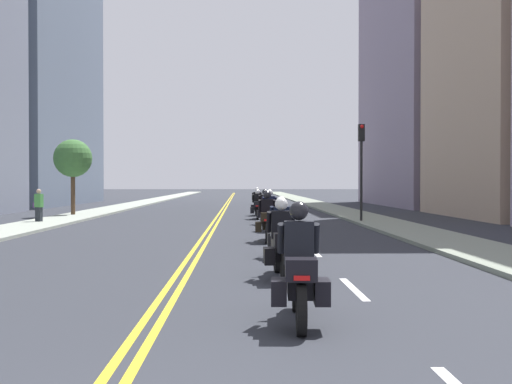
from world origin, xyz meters
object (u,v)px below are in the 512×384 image
Objects in this scene: motorcycle_0 at (299,275)px; pedestrian_1 at (39,206)px; motorcycle_1 at (282,247)px; motorcycle_2 at (281,233)px; motorcycle_5 at (265,210)px; street_tree_0 at (73,159)px; traffic_light_near at (361,155)px; motorcycle_6 at (258,207)px; motorcycle_4 at (270,215)px; motorcycle_3 at (267,221)px; motorcycle_7 at (257,204)px.

motorcycle_0 is 1.32× the size of pedestrian_1.
motorcycle_2 is (0.23, 3.58, -0.01)m from motorcycle_1.
motorcycle_5 is at bearing -160.56° from pedestrian_1.
motorcycle_0 is at bearing -92.29° from motorcycle_1.
motorcycle_2 is 22.27m from street_tree_0.
motorcycle_1 is 0.50× the size of street_tree_0.
motorcycle_2 is at bearing -92.07° from motorcycle_5.
street_tree_0 is (-15.19, 6.08, 0.02)m from traffic_light_near.
motorcycle_6 is at bearing 92.55° from motorcycle_0.
motorcycle_1 is at bearing 92.37° from motorcycle_0.
motorcycle_4 is 1.09× the size of motorcycle_6.
traffic_light_near reaches higher than motorcycle_3.
motorcycle_1 is at bearing -88.54° from motorcycle_6.
motorcycle_4 is 8.10m from motorcycle_6.
motorcycle_1 is 1.05× the size of motorcycle_7.
motorcycle_1 is 1.05× the size of motorcycle_5.
motorcycle_3 is 0.96× the size of motorcycle_4.
motorcycle_0 is 1.03× the size of motorcycle_6.
motorcycle_1 reaches higher than motorcycle_6.
motorcycle_4 is 0.52× the size of street_tree_0.
motorcycle_2 is 4.22m from motorcycle_3.
motorcycle_3 is 1.04× the size of motorcycle_7.
motorcycle_6 is at bearing 89.58° from motorcycle_2.
pedestrian_1 reaches higher than motorcycle_1.
motorcycle_0 reaches higher than motorcycle_4.
motorcycle_3 is (0.07, 11.82, -0.00)m from motorcycle_0.
pedestrian_1 is (-10.43, 13.18, 0.20)m from motorcycle_2.
motorcycle_3 is (-0.19, 4.21, 0.03)m from motorcycle_2.
pedestrian_1 is (-10.53, 4.56, 0.18)m from motorcycle_4.
motorcycle_4 is at bearing -91.33° from motorcycle_5.
street_tree_0 reaches higher than motorcycle_0.
pedestrian_1 is at bearing 156.30° from motorcycle_4.
traffic_light_near reaches higher than motorcycle_4.
motorcycle_2 is at bearing -61.58° from street_tree_0.
motorcycle_7 is at bearing 124.70° from traffic_light_near.
street_tree_0 is at bearing 134.15° from motorcycle_4.
motorcycle_1 is 25.37m from street_tree_0.
motorcycle_5 is at bearing 91.86° from motorcycle_0.
motorcycle_7 is 0.45× the size of traffic_light_near.
motorcycle_1 is 20.30m from motorcycle_6.
motorcycle_3 and motorcycle_4 have the same top height.
motorcycle_3 reaches higher than motorcycle_6.
motorcycle_7 is 10.78m from street_tree_0.
motorcycle_7 is (0.16, 27.84, -0.01)m from motorcycle_0.
traffic_light_near is 2.88× the size of pedestrian_1.
motorcycle_4 is 11.62m from motorcycle_7.
motorcycle_3 is 10.68m from traffic_light_near.
motorcycle_3 is 12.50m from motorcycle_6.
motorcycle_4 is 1.40× the size of pedestrian_1.
motorcycle_7 is at bearing -123.15° from pedestrian_1.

